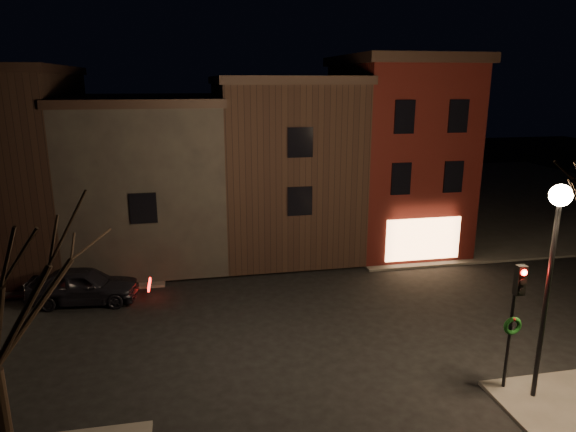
# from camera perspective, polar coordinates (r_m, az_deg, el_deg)

# --- Properties ---
(ground) EXTENTS (120.00, 120.00, 0.00)m
(ground) POSITION_cam_1_polar(r_m,az_deg,el_deg) (20.49, 0.43, -12.19)
(ground) COLOR black
(ground) RESTS_ON ground
(sidewalk_far_right) EXTENTS (30.00, 30.00, 0.12)m
(sidewalk_far_right) POSITION_cam_1_polar(r_m,az_deg,el_deg) (45.62, 20.41, 2.21)
(sidewalk_far_right) COLOR #2D2B28
(sidewalk_far_right) RESTS_ON ground
(corner_building) EXTENTS (6.50, 8.50, 10.50)m
(corner_building) POSITION_cam_1_polar(r_m,az_deg,el_deg) (29.99, 11.95, 7.04)
(corner_building) COLOR #3F0D0B
(corner_building) RESTS_ON ground
(row_building_a) EXTENTS (7.30, 10.30, 9.40)m
(row_building_a) POSITION_cam_1_polar(r_m,az_deg,el_deg) (29.19, -0.81, 6.02)
(row_building_a) COLOR black
(row_building_a) RESTS_ON ground
(row_building_b) EXTENTS (7.80, 10.30, 8.40)m
(row_building_b) POSITION_cam_1_polar(r_m,az_deg,el_deg) (28.88, -15.15, 4.41)
(row_building_b) COLOR black
(row_building_b) RESTS_ON ground
(row_building_c) EXTENTS (7.30, 10.30, 9.90)m
(row_building_c) POSITION_cam_1_polar(r_m,az_deg,el_deg) (30.16, -29.15, 4.91)
(row_building_c) COLOR black
(row_building_c) RESTS_ON ground
(street_lamp_near) EXTENTS (0.60, 0.60, 6.48)m
(street_lamp_near) POSITION_cam_1_polar(r_m,az_deg,el_deg) (15.99, 27.56, -1.87)
(street_lamp_near) COLOR black
(street_lamp_near) RESTS_ON sidewalk_near_right
(traffic_signal) EXTENTS (0.58, 0.38, 4.05)m
(traffic_signal) POSITION_cam_1_polar(r_m,az_deg,el_deg) (16.77, 23.92, -9.33)
(traffic_signal) COLOR black
(traffic_signal) RESTS_ON sidewalk_near_right
(parked_car_a) EXTENTS (4.76, 2.31, 1.57)m
(parked_car_a) POSITION_cam_1_polar(r_m,az_deg,el_deg) (23.92, -21.78, -7.16)
(parked_car_a) COLOR black
(parked_car_a) RESTS_ON ground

